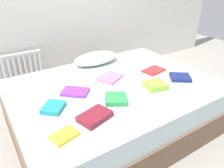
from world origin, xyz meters
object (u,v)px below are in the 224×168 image
object	(u,v)px
pillow	(96,58)
textbook_teal	(53,107)
textbook_maroon	(95,116)
textbook_red	(154,70)
radiator	(21,71)
bed	(115,105)
textbook_yellow	(64,136)
textbook_pink	(110,78)
textbook_purple	(75,92)
textbook_navy	(180,77)
textbook_lime	(155,85)
textbook_green	(116,99)

from	to	relation	value
pillow	textbook_teal	world-z (taller)	pillow
pillow	textbook_maroon	distance (m)	1.11
textbook_red	radiator	bearing A→B (deg)	125.85
bed	textbook_yellow	bearing A→B (deg)	-147.41
pillow	textbook_maroon	size ratio (longest dim) A/B	2.27
textbook_pink	textbook_teal	bearing A→B (deg)	171.27
textbook_pink	textbook_purple	size ratio (longest dim) A/B	1.04
bed	textbook_purple	world-z (taller)	textbook_purple
textbook_navy	textbook_yellow	bearing A→B (deg)	-135.13
textbook_yellow	textbook_red	bearing A→B (deg)	6.90
textbook_navy	textbook_purple	bearing A→B (deg)	-160.26
radiator	textbook_teal	size ratio (longest dim) A/B	3.03
radiator	textbook_teal	bearing A→B (deg)	-90.40
pillow	textbook_pink	size ratio (longest dim) A/B	2.26
textbook_lime	textbook_purple	distance (m)	0.76
textbook_purple	textbook_yellow	size ratio (longest dim) A/B	1.32
textbook_lime	textbook_navy	bearing A→B (deg)	12.00
textbook_lime	textbook_maroon	xyz separation A→B (m)	(-0.73, -0.12, -0.00)
textbook_lime	textbook_yellow	size ratio (longest dim) A/B	1.06
radiator	textbook_lime	xyz separation A→B (m)	(0.94, -1.47, 0.17)
bed	textbook_purple	distance (m)	0.49
bed	textbook_teal	xyz separation A→B (m)	(-0.66, -0.09, 0.27)
textbook_pink	textbook_red	bearing A→B (deg)	-38.23
textbook_pink	textbook_purple	world-z (taller)	textbook_pink
radiator	textbook_green	xyz separation A→B (m)	(0.49, -1.47, 0.17)
textbook_red	textbook_purple	world-z (taller)	textbook_purple
textbook_yellow	textbook_lime	bearing A→B (deg)	-3.41
radiator	textbook_purple	distance (m)	1.18
textbook_lime	textbook_red	bearing A→B (deg)	61.00
bed	textbook_red	bearing A→B (deg)	1.92
textbook_lime	textbook_navy	size ratio (longest dim) A/B	0.94
textbook_maroon	bed	bearing A→B (deg)	25.95
textbook_red	textbook_lime	bearing A→B (deg)	-140.18
textbook_maroon	textbook_pink	bearing A→B (deg)	32.07
textbook_purple	textbook_maroon	bearing A→B (deg)	-52.29
textbook_green	textbook_pink	size ratio (longest dim) A/B	0.77
textbook_maroon	pillow	bearing A→B (deg)	44.75
radiator	textbook_lime	size ratio (longest dim) A/B	2.97
textbook_purple	textbook_yellow	world-z (taller)	textbook_yellow
textbook_red	textbook_lime	xyz separation A→B (m)	(-0.25, -0.29, 0.01)
bed	textbook_lime	xyz separation A→B (m)	(0.29, -0.27, 0.28)
textbook_teal	textbook_navy	bearing A→B (deg)	-54.66
textbook_red	textbook_navy	size ratio (longest dim) A/B	1.17
bed	textbook_pink	world-z (taller)	textbook_pink
textbook_lime	textbook_navy	world-z (taller)	textbook_lime
textbook_lime	textbook_teal	bearing A→B (deg)	-178.90
textbook_navy	textbook_teal	bearing A→B (deg)	-150.73
textbook_teal	textbook_yellow	size ratio (longest dim) A/B	1.04
radiator	textbook_red	bearing A→B (deg)	-44.73
textbook_yellow	textbook_navy	distance (m)	1.37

